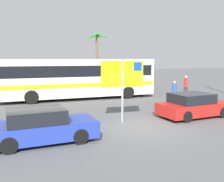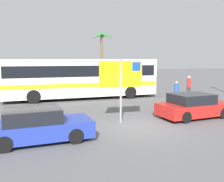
% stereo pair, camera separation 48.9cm
% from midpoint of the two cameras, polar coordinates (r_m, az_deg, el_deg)
% --- Properties ---
extents(ground, '(120.00, 120.00, 0.00)m').
position_cam_midpoint_polar(ground, '(12.19, 4.99, -7.93)').
color(ground, '#565659').
extents(bus_front_coach, '(12.08, 2.51, 3.17)m').
position_cam_midpoint_polar(bus_front_coach, '(20.22, -8.11, 3.22)').
color(bus_front_coach, silver).
rests_on(bus_front_coach, ground).
extents(bus_rear_coach, '(12.08, 2.51, 3.17)m').
position_cam_midpoint_polar(bus_rear_coach, '(23.19, -10.52, 3.69)').
color(bus_rear_coach, white).
rests_on(bus_rear_coach, ground).
extents(ferry_sign, '(2.20, 0.19, 3.20)m').
position_cam_midpoint_polar(ferry_sign, '(12.48, 1.48, 3.29)').
color(ferry_sign, gray).
rests_on(ferry_sign, ground).
extents(car_blue, '(4.13, 1.96, 1.32)m').
position_cam_midpoint_polar(car_blue, '(10.12, -17.10, -7.69)').
color(car_blue, '#23389E').
rests_on(car_blue, ground).
extents(car_red, '(4.16, 2.13, 1.32)m').
position_cam_midpoint_polar(car_red, '(14.52, 17.11, -3.19)').
color(car_red, red).
rests_on(car_red, ground).
extents(pedestrian_by_bus, '(0.32, 0.32, 1.83)m').
position_cam_midpoint_polar(pedestrian_by_bus, '(21.52, 15.79, 1.40)').
color(pedestrian_by_bus, '#2D2D33').
rests_on(pedestrian_by_bus, ground).
extents(pedestrian_crossing_lot, '(0.32, 0.32, 1.60)m').
position_cam_midpoint_polar(pedestrian_crossing_lot, '(18.78, 13.25, 0.20)').
color(pedestrian_crossing_lot, '#2D2D33').
rests_on(pedestrian_crossing_lot, ground).
extents(palm_tree_seaside, '(3.11, 3.08, 6.69)m').
position_cam_midpoint_polar(palm_tree_seaside, '(33.15, -3.83, 11.10)').
color(palm_tree_seaside, brown).
rests_on(palm_tree_seaside, ground).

